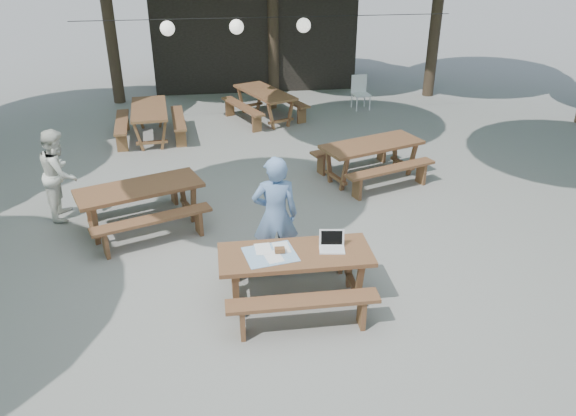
% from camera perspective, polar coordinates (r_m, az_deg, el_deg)
% --- Properties ---
extents(ground, '(80.00, 80.00, 0.00)m').
position_cam_1_polar(ground, '(9.01, -1.27, -3.53)').
color(ground, slate).
rests_on(ground, ground).
extents(pavilion, '(6.00, 3.00, 2.80)m').
position_cam_1_polar(pavilion, '(18.55, -3.65, 17.04)').
color(pavilion, black).
rests_on(pavilion, ground).
extents(main_picnic_table, '(2.00, 1.58, 0.75)m').
position_cam_1_polar(main_picnic_table, '(7.51, 0.73, -6.92)').
color(main_picnic_table, brown).
rests_on(main_picnic_table, ground).
extents(picnic_table_nw, '(2.33, 2.15, 0.75)m').
position_cam_1_polar(picnic_table_nw, '(9.60, -14.66, 0.16)').
color(picnic_table_nw, brown).
rests_on(picnic_table_nw, ground).
extents(picnic_table_ne, '(2.32, 2.13, 0.75)m').
position_cam_1_polar(picnic_table_ne, '(11.25, 8.42, 4.81)').
color(picnic_table_ne, brown).
rests_on(picnic_table_ne, ground).
extents(picnic_table_far_w, '(1.75, 2.06, 0.75)m').
position_cam_1_polar(picnic_table_far_w, '(13.73, -13.80, 8.43)').
color(picnic_table_far_w, brown).
rests_on(picnic_table_far_w, ground).
extents(picnic_table_far_e, '(2.21, 2.37, 0.75)m').
position_cam_1_polar(picnic_table_far_e, '(14.73, -2.36, 10.42)').
color(picnic_table_far_e, brown).
rests_on(picnic_table_far_e, ground).
extents(woman, '(0.66, 0.45, 1.79)m').
position_cam_1_polar(woman, '(7.90, -1.30, -0.79)').
color(woman, '#6587B9').
rests_on(woman, ground).
extents(second_person, '(0.62, 0.78, 1.56)m').
position_cam_1_polar(second_person, '(10.29, -22.20, 3.25)').
color(second_person, white).
rests_on(second_person, ground).
extents(plastic_chair, '(0.49, 0.49, 0.90)m').
position_cam_1_polar(plastic_chair, '(15.80, 7.38, 10.88)').
color(plastic_chair, white).
rests_on(plastic_chair, ground).
extents(laptop, '(0.36, 0.30, 0.24)m').
position_cam_1_polar(laptop, '(7.40, 4.47, -3.67)').
color(laptop, white).
rests_on(laptop, main_picnic_table).
extents(tabletop_clutter, '(0.74, 0.65, 0.08)m').
position_cam_1_polar(tabletop_clutter, '(7.28, -1.62, -4.61)').
color(tabletop_clutter, '#377EBC').
rests_on(tabletop_clutter, main_picnic_table).
extents(paper_lanterns, '(9.00, 0.34, 0.38)m').
position_cam_1_polar(paper_lanterns, '(13.91, -5.20, 17.88)').
color(paper_lanterns, black).
rests_on(paper_lanterns, ground).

